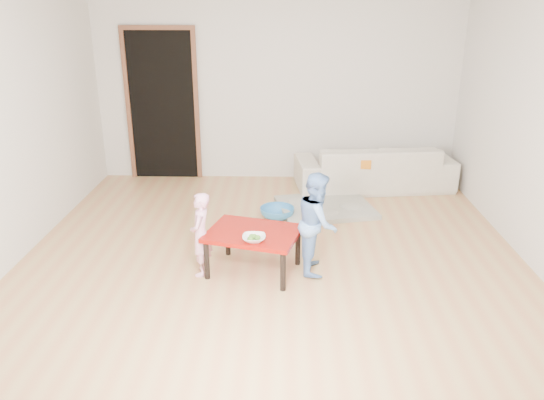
{
  "coord_description": "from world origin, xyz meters",
  "views": [
    {
      "loc": [
        0.12,
        -4.88,
        2.41
      ],
      "look_at": [
        0.0,
        -0.2,
        0.65
      ],
      "focal_mm": 35.0,
      "sensor_mm": 36.0,
      "label": 1
    }
  ],
  "objects_px": {
    "bowl": "(254,238)",
    "child_pink": "(201,234)",
    "sofa": "(374,166)",
    "red_table": "(253,251)",
    "child_blue": "(317,223)",
    "basin": "(277,213)"
  },
  "relations": [
    {
      "from": "red_table",
      "to": "child_pink",
      "type": "relative_size",
      "value": 1.03
    },
    {
      "from": "sofa",
      "to": "child_blue",
      "type": "relative_size",
      "value": 2.15
    },
    {
      "from": "child_blue",
      "to": "red_table",
      "type": "bearing_deg",
      "value": 97.27
    },
    {
      "from": "sofa",
      "to": "child_pink",
      "type": "height_order",
      "value": "child_pink"
    },
    {
      "from": "red_table",
      "to": "sofa",
      "type": "bearing_deg",
      "value": 58.57
    },
    {
      "from": "child_blue",
      "to": "basin",
      "type": "relative_size",
      "value": 2.38
    },
    {
      "from": "basin",
      "to": "bowl",
      "type": "bearing_deg",
      "value": -96.73
    },
    {
      "from": "sofa",
      "to": "child_blue",
      "type": "height_order",
      "value": "child_blue"
    },
    {
      "from": "bowl",
      "to": "child_pink",
      "type": "relative_size",
      "value": 0.26
    },
    {
      "from": "bowl",
      "to": "basin",
      "type": "bearing_deg",
      "value": 83.27
    },
    {
      "from": "sofa",
      "to": "bowl",
      "type": "xyz_separation_m",
      "value": [
        -1.48,
        -2.66,
        0.13
      ]
    },
    {
      "from": "child_blue",
      "to": "bowl",
      "type": "bearing_deg",
      "value": 116.52
    },
    {
      "from": "bowl",
      "to": "red_table",
      "type": "bearing_deg",
      "value": 95.41
    },
    {
      "from": "child_blue",
      "to": "basin",
      "type": "distance_m",
      "value": 1.4
    },
    {
      "from": "child_pink",
      "to": "basin",
      "type": "bearing_deg",
      "value": 157.9
    },
    {
      "from": "red_table",
      "to": "basin",
      "type": "xyz_separation_m",
      "value": [
        0.2,
        1.33,
        -0.14
      ]
    },
    {
      "from": "basin",
      "to": "child_pink",
      "type": "bearing_deg",
      "value": -116.32
    },
    {
      "from": "bowl",
      "to": "child_pink",
      "type": "height_order",
      "value": "child_pink"
    },
    {
      "from": "bowl",
      "to": "sofa",
      "type": "bearing_deg",
      "value": 60.93
    },
    {
      "from": "child_pink",
      "to": "child_blue",
      "type": "height_order",
      "value": "child_blue"
    },
    {
      "from": "bowl",
      "to": "child_pink",
      "type": "distance_m",
      "value": 0.53
    },
    {
      "from": "child_pink",
      "to": "child_blue",
      "type": "bearing_deg",
      "value": 99.94
    }
  ]
}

